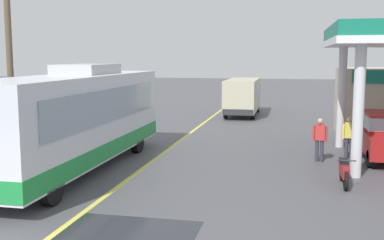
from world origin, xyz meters
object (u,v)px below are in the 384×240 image
object	(u,v)px
minibus_opposing_lane	(243,94)
motorcycle_parked_forecourt	(344,171)
pedestrian_near_pump	(349,135)
pedestrian_by_shop	(320,137)
coach_bus_main	(76,121)

from	to	relation	value
minibus_opposing_lane	motorcycle_parked_forecourt	xyz separation A→B (m)	(4.90, -17.11, -1.03)
pedestrian_near_pump	pedestrian_by_shop	size ratio (longest dim) A/B	1.00
pedestrian_near_pump	pedestrian_by_shop	world-z (taller)	same
coach_bus_main	pedestrian_near_pump	xyz separation A→B (m)	(9.58, 3.85, -0.79)
coach_bus_main	minibus_opposing_lane	world-z (taller)	coach_bus_main
pedestrian_by_shop	pedestrian_near_pump	bearing A→B (deg)	32.61
pedestrian_near_pump	pedestrian_by_shop	distance (m)	1.37
pedestrian_by_shop	coach_bus_main	bearing A→B (deg)	-159.73
pedestrian_near_pump	coach_bus_main	bearing A→B (deg)	-158.10
coach_bus_main	pedestrian_by_shop	distance (m)	9.01
coach_bus_main	minibus_opposing_lane	xyz separation A→B (m)	(4.08, 16.92, -0.25)
coach_bus_main	motorcycle_parked_forecourt	world-z (taller)	coach_bus_main
coach_bus_main	motorcycle_parked_forecourt	size ratio (longest dim) A/B	6.13
pedestrian_near_pump	pedestrian_by_shop	bearing A→B (deg)	-147.39
motorcycle_parked_forecourt	pedestrian_near_pump	world-z (taller)	pedestrian_near_pump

